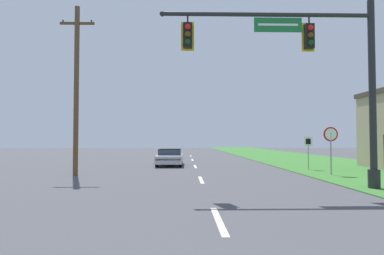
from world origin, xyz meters
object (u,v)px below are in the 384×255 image
(stop_sign, at_px, (331,140))
(utility_pole_near, at_px, (76,87))
(route_sign_post, at_px, (308,145))
(car_ahead, at_px, (170,157))
(signal_mast, at_px, (321,71))

(stop_sign, height_order, utility_pole_near, utility_pole_near)
(stop_sign, height_order, route_sign_post, stop_sign)
(car_ahead, xyz_separation_m, stop_sign, (8.71, -7.30, 1.26))
(car_ahead, bearing_deg, route_sign_post, -24.60)
(signal_mast, distance_m, utility_pole_near, 12.08)
(utility_pole_near, bearing_deg, car_ahead, 56.33)
(route_sign_post, distance_m, utility_pole_near, 14.05)
(car_ahead, relative_size, utility_pole_near, 0.51)
(route_sign_post, bearing_deg, signal_mast, -106.87)
(signal_mast, bearing_deg, utility_pole_near, 154.36)
(car_ahead, bearing_deg, signal_mast, -62.92)
(signal_mast, xyz_separation_m, route_sign_post, (2.49, 8.21, -2.97))
(utility_pole_near, bearing_deg, signal_mast, -25.64)
(stop_sign, relative_size, route_sign_post, 1.23)
(car_ahead, relative_size, stop_sign, 1.82)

